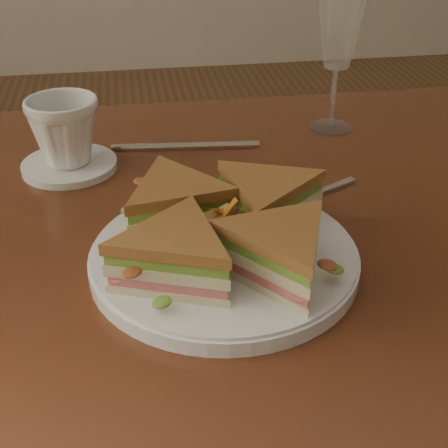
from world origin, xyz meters
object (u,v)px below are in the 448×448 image
knife (181,147)px  wine_glass (339,35)px  table (237,287)px  sandwich_wedges (224,228)px  saucer (70,165)px  spoon (272,209)px  coffee_cup (65,131)px  plate (224,258)px

knife → wine_glass: size_ratio=1.08×
table → wine_glass: size_ratio=6.00×
sandwich_wedges → saucer: sandwich_wedges is taller
sandwich_wedges → spoon: (0.07, 0.10, -0.04)m
table → knife: bearing=102.0°
coffee_cup → knife: bearing=-0.2°
plate → sandwich_wedges: bearing=116.6°
spoon → coffee_cup: 0.30m
knife → saucer: bearing=-159.0°
sandwich_wedges → coffee_cup: coffee_cup is taller
spoon → plate: bearing=-153.6°
sandwich_wedges → saucer: 0.31m
sandwich_wedges → table: bearing=71.0°
sandwich_wedges → saucer: size_ratio=2.34×
wine_glass → coffee_cup: size_ratio=2.09×
spoon → saucer: 0.29m
plate → sandwich_wedges: (-0.00, 0.00, 0.04)m
sandwich_wedges → spoon: 0.13m
spoon → wine_glass: wine_glass is taller
plate → knife: 0.30m
plate → coffee_cup: coffee_cup is taller
table → saucer: saucer is taller
plate → table: bearing=71.0°
knife → saucer: size_ratio=1.69×
plate → knife: (-0.02, 0.30, -0.01)m
plate → wine_glass: (0.22, 0.34, 0.14)m
spoon → wine_glass: bearing=31.7°
knife → coffee_cup: coffee_cup is taller
coffee_cup → wine_glass: bearing=-4.4°
coffee_cup → saucer: bearing=0.0°
table → knife: (-0.05, 0.21, 0.10)m
knife → coffee_cup: (-0.16, -0.04, 0.05)m
plate → knife: size_ratio=1.30×
spoon → saucer: same height
table → sandwich_wedges: (-0.03, -0.09, 0.14)m
wine_glass → saucer: 0.42m
table → wine_glass: 0.40m
coffee_cup → table: bearing=-55.9°
sandwich_wedges → spoon: bearing=53.0°
table → coffee_cup: (-0.20, 0.17, 0.15)m
wine_glass → plate: bearing=-123.4°
spoon → knife: (-0.09, 0.20, -0.00)m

